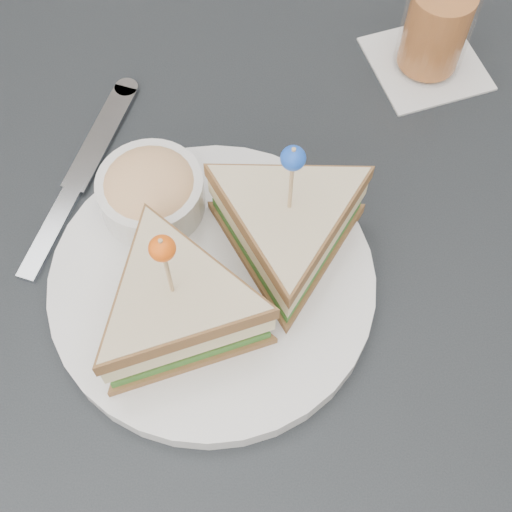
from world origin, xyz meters
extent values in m
plane|color=#3F3833|center=(0.00, 0.00, 0.00)|extent=(3.50, 3.50, 0.00)
cube|color=black|center=(0.00, 0.00, 0.73)|extent=(0.80, 0.80, 0.03)
cylinder|color=black|center=(-0.35, 0.35, 0.36)|extent=(0.04, 0.04, 0.72)
cylinder|color=black|center=(0.35, 0.35, 0.36)|extent=(0.04, 0.04, 0.72)
cylinder|color=white|center=(-0.03, 0.00, 0.76)|extent=(0.30, 0.30, 0.02)
cylinder|color=white|center=(-0.03, 0.00, 0.77)|extent=(0.30, 0.30, 0.01)
cylinder|color=tan|center=(-0.05, -0.04, 0.87)|extent=(0.00, 0.00, 0.09)
sphere|color=#EE560F|center=(-0.05, -0.04, 0.90)|extent=(0.02, 0.02, 0.02)
cylinder|color=tan|center=(0.03, 0.04, 0.87)|extent=(0.00, 0.00, 0.09)
sphere|color=blue|center=(0.03, 0.04, 0.90)|extent=(0.02, 0.02, 0.02)
cylinder|color=white|center=(-0.09, 0.07, 0.79)|extent=(0.10, 0.10, 0.04)
ellipsoid|color=#E0B772|center=(-0.09, 0.07, 0.80)|extent=(0.09, 0.09, 0.04)
cube|color=silver|center=(-0.18, 0.05, 0.75)|extent=(0.04, 0.11, 0.01)
cube|color=silver|center=(-0.15, 0.15, 0.75)|extent=(0.05, 0.13, 0.00)
cylinder|color=silver|center=(-0.14, 0.21, 0.75)|extent=(0.03, 0.03, 0.00)
cube|color=silver|center=(0.16, 0.27, 0.75)|extent=(0.14, 0.14, 0.00)
cylinder|color=#B66933|center=(0.16, 0.27, 0.80)|extent=(0.08, 0.08, 0.09)
cylinder|color=white|center=(0.16, 0.27, 0.82)|extent=(0.09, 0.09, 0.14)
cube|color=white|center=(0.16, 0.27, 0.84)|extent=(0.02, 0.02, 0.02)
camera|label=1|loc=(0.03, -0.26, 1.31)|focal=50.00mm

